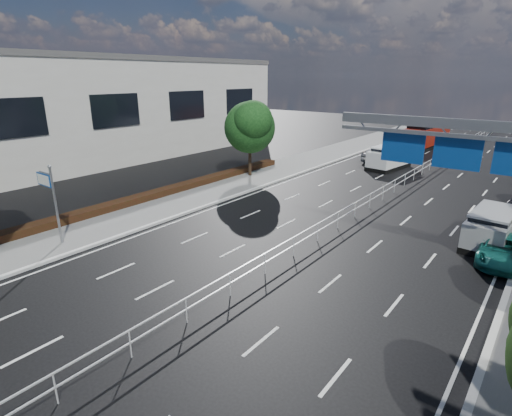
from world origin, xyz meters
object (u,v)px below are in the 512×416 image
Objects in this scene: white_minivan at (389,157)px; silver_minivan at (492,228)px; near_car_dark at (441,136)px; parked_car_teal at (502,249)px; overhead_gantry at (476,149)px; near_car_silver at (379,154)px; red_bus at (426,134)px; toilet_sign at (49,190)px.

white_minivan is 1.12× the size of silver_minivan.
parked_car_teal is (12.13, -37.67, -0.08)m from near_car_dark.
overhead_gantry is 24.93m from near_car_silver.
red_bus reaches higher than near_car_dark.
white_minivan is 1.16× the size of parked_car_teal.
near_car_silver is 21.58m from silver_minivan.
red_bus is 33.75m from parked_car_teal.
toilet_sign is at bearing -154.28° from parked_car_teal.
overhead_gantry is 5.56m from parked_car_teal.
red_bus reaches higher than silver_minivan.
parked_car_teal is (0.78, -2.00, -0.31)m from silver_minivan.
near_car_silver reaches higher than parked_car_teal.
overhead_gantry is 0.95× the size of red_bus.
red_bus reaches higher than white_minivan.
parked_car_teal is at bearing -65.59° from silver_minivan.
white_minivan reaches higher than near_car_dark.
white_minivan is 0.50× the size of red_bus.
overhead_gantry is 6.15m from silver_minivan.
near_car_silver is at bearing -92.43° from red_bus.
silver_minivan is (12.87, -17.32, 0.13)m from near_car_silver.
white_minivan is 3.24m from near_car_silver.
red_bus is at bearing 107.99° from overhead_gantry.
toilet_sign reaches higher than white_minivan.
silver_minivan is at bearing 104.99° from parked_car_teal.
parked_car_teal is (19.25, 12.00, -2.31)m from toilet_sign.
parked_car_teal is (11.70, -16.74, -0.45)m from white_minivan.
parked_car_teal is at bearing 132.65° from near_car_silver.
overhead_gantry is at bearing 127.03° from near_car_silver.
near_car_dark is (0.25, 6.29, -0.94)m from red_bus.
toilet_sign is at bearing -150.40° from overhead_gantry.
silver_minivan is at bearing 112.89° from near_car_dark.
near_car_dark is (1.52, 18.34, -0.10)m from near_car_silver.
silver_minivan is (10.92, -14.74, -0.14)m from white_minivan.
near_car_dark is (-0.43, 20.92, -0.37)m from white_minivan.
overhead_gantry is at bearing -134.91° from parked_car_teal.
overhead_gantry is (17.69, 10.05, 2.66)m from toilet_sign.
near_car_silver is at bearing 135.02° from white_minivan.
white_minivan is 18.35m from silver_minivan.
white_minivan reaches higher than near_car_silver.
white_minivan is 20.93m from near_car_dark.
red_bus is (-0.68, 14.63, 0.57)m from white_minivan.
red_bus is 2.27× the size of silver_minivan.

